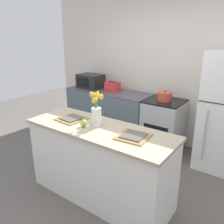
{
  "coord_description": "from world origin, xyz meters",
  "views": [
    {
      "loc": [
        1.58,
        -1.94,
        1.96
      ],
      "look_at": [
        0.0,
        0.25,
        1.04
      ],
      "focal_mm": 38.0,
      "sensor_mm": 36.0,
      "label": 1
    }
  ],
  "objects_px": {
    "flower_vase": "(96,113)",
    "microwave": "(90,81)",
    "toaster": "(112,86)",
    "cooking_pot": "(164,96)",
    "stove_range": "(163,126)",
    "plate_setting_right": "(133,136)",
    "plate_setting_left": "(72,119)",
    "pear_figurine": "(84,123)"
  },
  "relations": [
    {
      "from": "plate_setting_left",
      "to": "toaster",
      "type": "relative_size",
      "value": 1.23
    },
    {
      "from": "plate_setting_right",
      "to": "cooking_pot",
      "type": "xyz_separation_m",
      "value": [
        -0.36,
        1.58,
        0.03
      ]
    },
    {
      "from": "toaster",
      "to": "cooking_pot",
      "type": "relative_size",
      "value": 1.13
    },
    {
      "from": "pear_figurine",
      "to": "cooking_pot",
      "type": "distance_m",
      "value": 1.69
    },
    {
      "from": "plate_setting_left",
      "to": "microwave",
      "type": "height_order",
      "value": "microwave"
    },
    {
      "from": "plate_setting_left",
      "to": "cooking_pot",
      "type": "distance_m",
      "value": 1.67
    },
    {
      "from": "plate_setting_left",
      "to": "plate_setting_right",
      "type": "bearing_deg",
      "value": 0.0
    },
    {
      "from": "stove_range",
      "to": "toaster",
      "type": "height_order",
      "value": "toaster"
    },
    {
      "from": "plate_setting_left",
      "to": "flower_vase",
      "type": "bearing_deg",
      "value": 2.74
    },
    {
      "from": "flower_vase",
      "to": "cooking_pot",
      "type": "xyz_separation_m",
      "value": [
        0.15,
        1.56,
        -0.12
      ]
    },
    {
      "from": "plate_setting_right",
      "to": "cooking_pot",
      "type": "height_order",
      "value": "cooking_pot"
    },
    {
      "from": "plate_setting_left",
      "to": "pear_figurine",
      "type": "bearing_deg",
      "value": -17.52
    },
    {
      "from": "pear_figurine",
      "to": "plate_setting_left",
      "type": "distance_m",
      "value": 0.3
    },
    {
      "from": "pear_figurine",
      "to": "cooking_pot",
      "type": "height_order",
      "value": "cooking_pot"
    },
    {
      "from": "stove_range",
      "to": "plate_setting_left",
      "type": "height_order",
      "value": "plate_setting_left"
    },
    {
      "from": "flower_vase",
      "to": "microwave",
      "type": "relative_size",
      "value": 0.85
    },
    {
      "from": "pear_figurine",
      "to": "microwave",
      "type": "bearing_deg",
      "value": 128.68
    },
    {
      "from": "stove_range",
      "to": "plate_setting_right",
      "type": "relative_size",
      "value": 2.58
    },
    {
      "from": "cooking_pot",
      "to": "microwave",
      "type": "height_order",
      "value": "microwave"
    },
    {
      "from": "flower_vase",
      "to": "microwave",
      "type": "height_order",
      "value": "flower_vase"
    },
    {
      "from": "flower_vase",
      "to": "pear_figurine",
      "type": "relative_size",
      "value": 3.29
    },
    {
      "from": "microwave",
      "to": "toaster",
      "type": "bearing_deg",
      "value": 3.59
    },
    {
      "from": "microwave",
      "to": "cooking_pot",
      "type": "bearing_deg",
      "value": -0.22
    },
    {
      "from": "stove_range",
      "to": "flower_vase",
      "type": "height_order",
      "value": "flower_vase"
    },
    {
      "from": "toaster",
      "to": "pear_figurine",
      "type": "bearing_deg",
      "value": -64.24
    },
    {
      "from": "flower_vase",
      "to": "plate_setting_right",
      "type": "height_order",
      "value": "flower_vase"
    },
    {
      "from": "pear_figurine",
      "to": "plate_setting_left",
      "type": "relative_size",
      "value": 0.36
    },
    {
      "from": "stove_range",
      "to": "microwave",
      "type": "xyz_separation_m",
      "value": [
        -1.61,
        -0.0,
        0.58
      ]
    },
    {
      "from": "plate_setting_left",
      "to": "microwave",
      "type": "distance_m",
      "value": 1.91
    },
    {
      "from": "plate_setting_right",
      "to": "microwave",
      "type": "distance_m",
      "value": 2.52
    },
    {
      "from": "stove_range",
      "to": "pear_figurine",
      "type": "xyz_separation_m",
      "value": [
        -0.26,
        -1.68,
        0.53
      ]
    },
    {
      "from": "plate_setting_left",
      "to": "plate_setting_right",
      "type": "relative_size",
      "value": 1.0
    },
    {
      "from": "microwave",
      "to": "pear_figurine",
      "type": "bearing_deg",
      "value": -51.32
    },
    {
      "from": "flower_vase",
      "to": "plate_setting_right",
      "type": "xyz_separation_m",
      "value": [
        0.51,
        -0.02,
        -0.15
      ]
    },
    {
      "from": "flower_vase",
      "to": "stove_range",
      "type": "bearing_deg",
      "value": 84.2
    },
    {
      "from": "toaster",
      "to": "microwave",
      "type": "bearing_deg",
      "value": -176.41
    },
    {
      "from": "pear_figurine",
      "to": "microwave",
      "type": "relative_size",
      "value": 0.26
    },
    {
      "from": "stove_range",
      "to": "cooking_pot",
      "type": "bearing_deg",
      "value": -151.87
    },
    {
      "from": "toaster",
      "to": "stove_range",
      "type": "bearing_deg",
      "value": -1.68
    },
    {
      "from": "stove_range",
      "to": "plate_setting_left",
      "type": "bearing_deg",
      "value": -109.04
    },
    {
      "from": "cooking_pot",
      "to": "microwave",
      "type": "relative_size",
      "value": 0.52
    },
    {
      "from": "flower_vase",
      "to": "toaster",
      "type": "bearing_deg",
      "value": 120.05
    }
  ]
}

